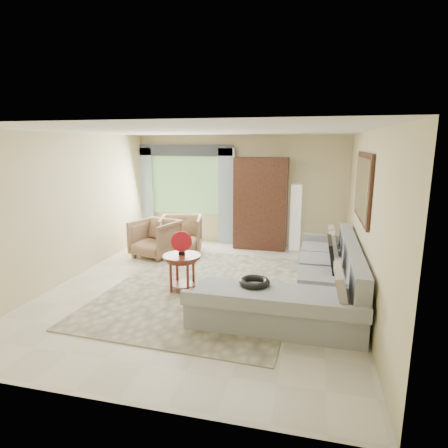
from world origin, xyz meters
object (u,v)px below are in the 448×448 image
(armchair_right, at_px, (181,234))
(armoire, at_px, (261,203))
(floor_lamp, at_px, (296,217))
(armchair_left, at_px, (155,238))
(sectional_sofa, at_px, (312,285))
(coffee_table, at_px, (182,272))
(potted_plant, at_px, (144,232))
(tv_screen, at_px, (332,255))

(armchair_right, bearing_deg, armoire, 12.86)
(armoire, height_order, floor_lamp, armoire)
(armchair_left, xyz_separation_m, floor_lamp, (2.91, 1.30, 0.35))
(sectional_sofa, xyz_separation_m, floor_lamp, (-0.43, 2.96, 0.47))
(armchair_left, distance_m, floor_lamp, 3.20)
(coffee_table, bearing_deg, armchair_left, 125.77)
(armoire, bearing_deg, floor_lamp, 4.29)
(armchair_right, height_order, potted_plant, armchair_right)
(armchair_right, height_order, armoire, armoire)
(armchair_left, relative_size, armoire, 0.42)
(tv_screen, bearing_deg, floor_lamp, 104.36)
(armoire, bearing_deg, tv_screen, -60.72)
(sectional_sofa, relative_size, armchair_left, 3.92)
(coffee_table, bearing_deg, floor_lamp, 61.09)
(coffee_table, height_order, armchair_left, armchair_left)
(armchair_left, relative_size, armchair_right, 0.96)
(sectional_sofa, bearing_deg, coffee_table, -178.34)
(coffee_table, distance_m, armchair_left, 2.12)
(tv_screen, height_order, armchair_right, tv_screen)
(potted_plant, bearing_deg, armchair_right, -25.93)
(armchair_right, bearing_deg, sectional_sofa, -48.93)
(tv_screen, xyz_separation_m, armchair_right, (-3.17, 1.85, -0.30))
(coffee_table, bearing_deg, armoire, 73.66)
(tv_screen, height_order, coffee_table, tv_screen)
(armchair_right, relative_size, potted_plant, 1.78)
(armchair_left, bearing_deg, armoire, 46.35)
(potted_plant, height_order, armoire, armoire)
(tv_screen, xyz_separation_m, armoire, (-1.50, 2.67, 0.33))
(sectional_sofa, relative_size, floor_lamp, 2.31)
(coffee_table, distance_m, potted_plant, 3.36)
(armchair_right, relative_size, floor_lamp, 0.61)
(armoire, bearing_deg, armchair_left, -149.53)
(sectional_sofa, height_order, floor_lamp, floor_lamp)
(sectional_sofa, height_order, armoire, armoire)
(coffee_table, relative_size, floor_lamp, 0.42)
(sectional_sofa, bearing_deg, armchair_right, 144.49)
(tv_screen, bearing_deg, armchair_left, 158.28)
(potted_plant, bearing_deg, floor_lamp, 4.82)
(sectional_sofa, xyz_separation_m, tv_screen, (0.27, 0.22, 0.44))
(floor_lamp, bearing_deg, armoire, -175.71)
(tv_screen, xyz_separation_m, armchair_left, (-3.61, 1.44, -0.32))
(sectional_sofa, bearing_deg, armoire, 113.06)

